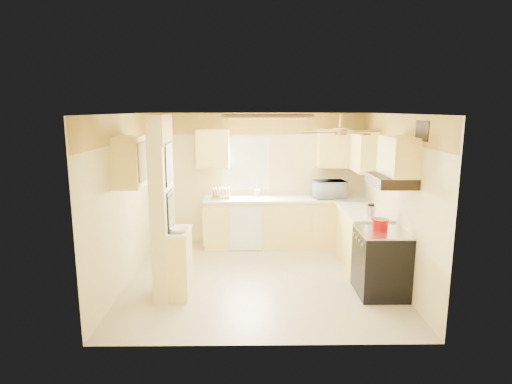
{
  "coord_description": "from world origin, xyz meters",
  "views": [
    {
      "loc": [
        -0.15,
        -6.21,
        2.56
      ],
      "look_at": [
        -0.07,
        0.35,
        1.29
      ],
      "focal_mm": 30.0,
      "sensor_mm": 36.0,
      "label": 1
    }
  ],
  "objects_px": {
    "kettle": "(371,212)",
    "bowl": "(179,230)",
    "microwave": "(330,189)",
    "stove": "(381,262)",
    "dutch_oven": "(380,224)"
  },
  "relations": [
    {
      "from": "bowl",
      "to": "kettle",
      "type": "bearing_deg",
      "value": 14.24
    },
    {
      "from": "stove",
      "to": "bowl",
      "type": "relative_size",
      "value": 3.72
    },
    {
      "from": "stove",
      "to": "bowl",
      "type": "distance_m",
      "value": 2.83
    },
    {
      "from": "microwave",
      "to": "bowl",
      "type": "relative_size",
      "value": 2.36
    },
    {
      "from": "stove",
      "to": "bowl",
      "type": "xyz_separation_m",
      "value": [
        -2.78,
        -0.11,
        0.51
      ]
    },
    {
      "from": "kettle",
      "to": "bowl",
      "type": "bearing_deg",
      "value": -165.76
    },
    {
      "from": "bowl",
      "to": "microwave",
      "type": "bearing_deg",
      "value": 42.77
    },
    {
      "from": "microwave",
      "to": "kettle",
      "type": "height_order",
      "value": "microwave"
    },
    {
      "from": "stove",
      "to": "dutch_oven",
      "type": "relative_size",
      "value": 3.88
    },
    {
      "from": "microwave",
      "to": "kettle",
      "type": "bearing_deg",
      "value": 93.38
    },
    {
      "from": "stove",
      "to": "dutch_oven",
      "type": "height_order",
      "value": "dutch_oven"
    },
    {
      "from": "microwave",
      "to": "stove",
      "type": "bearing_deg",
      "value": 90.03
    },
    {
      "from": "stove",
      "to": "kettle",
      "type": "distance_m",
      "value": 0.84
    },
    {
      "from": "microwave",
      "to": "kettle",
      "type": "distance_m",
      "value": 1.58
    },
    {
      "from": "microwave",
      "to": "dutch_oven",
      "type": "xyz_separation_m",
      "value": [
        0.32,
        -2.1,
        -0.11
      ]
    }
  ]
}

